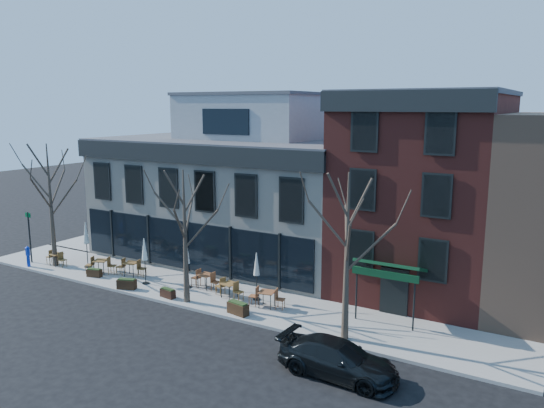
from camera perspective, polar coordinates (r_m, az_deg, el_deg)
The scene contains 25 objects.
ground at distance 33.66m, azimuth -8.86°, elevation -7.57°, with size 120.00×120.00×0.00m, color black.
sidewalk_front at distance 30.13m, azimuth -6.61°, elevation -9.55°, with size 33.50×4.70×0.15m, color gray.
sidewalk_side at distance 45.27m, azimuth -15.16°, elevation -3.01°, with size 4.50×12.00×0.15m, color gray.
corner_building at distance 36.47m, azimuth -3.96°, elevation 1.57°, with size 18.39×10.39×11.10m.
red_brick_building at distance 30.93m, azimuth 16.14°, elevation 1.28°, with size 8.20×11.78×11.18m.
tree_corner at distance 36.51m, azimuth -22.69°, elevation 0.03°, with size 3.93×3.98×7.92m.
tree_mid at distance 27.88m, azimuth -9.33°, elevation -3.29°, with size 3.50×3.55×7.04m.
tree_right at distance 23.29m, azimuth 8.07°, elevation -5.44°, with size 3.72×3.77×7.48m.
sign_pole at distance 38.37m, azimuth -24.63°, elevation -2.95°, with size 0.50×0.10×3.40m.
parked_sedan at distance 21.59m, azimuth 7.10°, elevation -16.21°, with size 1.96×4.83×1.40m, color black.
call_box at distance 37.73m, azimuth -24.77°, elevation -5.06°, with size 0.27×0.27×1.37m.
cafe_set_0 at distance 37.36m, azimuth -22.19°, elevation -5.40°, with size 1.82×0.77×0.95m.
cafe_set_1 at distance 34.64m, azimuth -17.93°, elevation -6.26°, with size 2.00×1.22×1.04m.
cafe_set_2 at distance 33.67m, azimuth -14.90°, elevation -6.59°, with size 2.00×0.96×1.02m.
cafe_set_3 at distance 30.58m, azimuth -7.14°, elevation -8.06°, with size 1.97×0.82×1.03m.
cafe_set_4 at distance 29.05m, azimuth -4.62°, elevation -9.05°, with size 1.95×0.90×1.00m.
cafe_set_5 at distance 27.67m, azimuth -0.56°, elevation -10.00°, with size 2.01×0.92×1.03m.
umbrella_0 at distance 35.85m, azimuth -19.38°, elevation -3.21°, with size 0.47×0.47×2.96m.
umbrella_1 at distance 31.60m, azimuth -13.56°, elevation -5.02°, with size 0.44×0.44×2.73m.
umbrella_2 at distance 30.48m, azimuth -9.15°, elevation -5.44°, with size 0.44×0.44×2.72m.
umbrella_4 at distance 28.28m, azimuth -1.68°, elevation -6.75°, with size 0.42×0.42×2.60m.
planter_0 at distance 34.18m, azimuth -18.56°, elevation -7.02°, with size 0.97×0.57×0.51m.
planter_1 at distance 31.45m, azimuth -15.36°, elevation -8.28°, with size 1.15×0.75×0.60m.
planter_2 at distance 29.62m, azimuth -11.15°, elevation -9.37°, with size 0.95×0.48×0.51m.
planter_3 at distance 26.93m, azimuth -3.68°, elevation -11.11°, with size 1.21×0.66×0.64m.
Camera 1 is at (20.40, -24.68, 10.39)m, focal length 35.00 mm.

